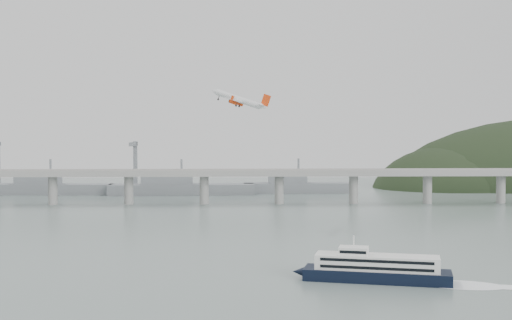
{
  "coord_description": "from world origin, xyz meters",
  "views": [
    {
      "loc": [
        -9.68,
        -254.37,
        50.3
      ],
      "look_at": [
        0.0,
        55.0,
        36.0
      ],
      "focal_mm": 48.0,
      "sensor_mm": 36.0,
      "label": 1
    }
  ],
  "objects": [
    {
      "name": "distant_fleet",
      "position": [
        -155.36,
        265.08,
        6.22
      ],
      "size": [
        453.0,
        60.9,
        40.0
      ],
      "color": "slate",
      "rests_on": "ground"
    },
    {
      "name": "airliner",
      "position": [
        -7.11,
        102.14,
        65.16
      ],
      "size": [
        32.16,
        30.15,
        12.91
      ],
      "rotation": [
        0.05,
        -0.32,
        2.76
      ],
      "color": "white",
      "rests_on": "ground"
    },
    {
      "name": "ferry",
      "position": [
        37.15,
        -32.5,
        4.04
      ],
      "size": [
        77.65,
        28.35,
        14.89
      ],
      "rotation": [
        0.0,
        0.0,
        -0.25
      ],
      "color": "black",
      "rests_on": "ground"
    },
    {
      "name": "ground",
      "position": [
        0.0,
        0.0,
        0.0
      ],
      "size": [
        900.0,
        900.0,
        0.0
      ],
      "primitive_type": "plane",
      "color": "slate",
      "rests_on": "ground"
    },
    {
      "name": "bridge",
      "position": [
        -1.15,
        200.0,
        17.65
      ],
      "size": [
        800.0,
        22.0,
        23.9
      ],
      "color": "gray",
      "rests_on": "ground"
    }
  ]
}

